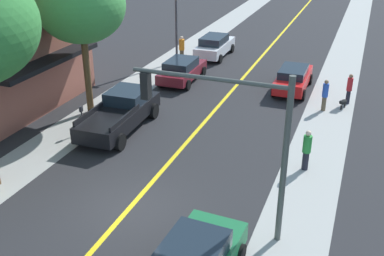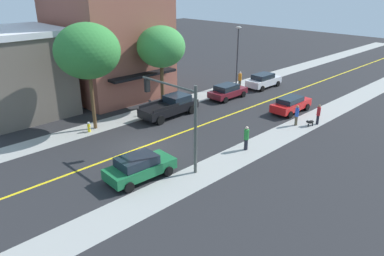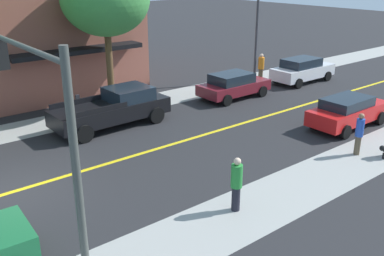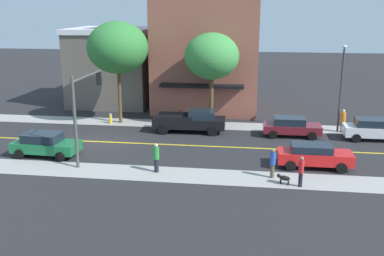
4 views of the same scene
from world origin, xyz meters
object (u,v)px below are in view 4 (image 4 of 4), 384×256
at_px(white_sedan_left_curb, 375,129).
at_px(red_sedan_right_curb, 314,155).
at_px(fire_hydrant, 111,118).
at_px(street_lamp, 342,79).
at_px(maroon_sedan_left_curb, 291,126).
at_px(small_dog, 284,178).
at_px(black_pickup_truck, 192,121).
at_px(pedestrian_green_shirt, 156,157).
at_px(pedestrian_red_shirt, 301,171).
at_px(green_sedan_right_curb, 45,144).
at_px(pedestrian_orange_shirt, 343,120).
at_px(pedestrian_blue_shirt, 273,162).
at_px(parking_meter, 181,116).
at_px(traffic_light_mast, 84,101).
at_px(street_tree_left_near, 118,48).
at_px(street_tree_right_corner, 212,56).

bearing_deg(white_sedan_left_curb, red_sedan_right_curb, -127.75).
relative_size(fire_hydrant, street_lamp, 0.13).
distance_m(maroon_sedan_left_curb, small_dog, 10.09).
bearing_deg(black_pickup_truck, small_dog, -58.53).
distance_m(pedestrian_green_shirt, small_dog, 7.55).
distance_m(white_sedan_left_curb, pedestrian_red_shirt, 11.86).
bearing_deg(white_sedan_left_curb, black_pickup_truck, 178.76).
xyz_separation_m(fire_hydrant, green_sedan_right_curb, (8.94, -1.62, 0.37)).
height_order(green_sedan_right_curb, pedestrian_orange_shirt, pedestrian_orange_shirt).
xyz_separation_m(pedestrian_red_shirt, pedestrian_green_shirt, (-1.13, -8.37, 0.01)).
relative_size(black_pickup_truck, pedestrian_red_shirt, 3.25).
bearing_deg(pedestrian_blue_shirt, parking_meter, 60.76).
relative_size(parking_meter, traffic_light_mast, 0.25).
bearing_deg(red_sedan_right_curb, street_tree_left_near, 148.53).
xyz_separation_m(street_lamp, black_pickup_truck, (1.82, -11.52, -3.28)).
bearing_deg(maroon_sedan_left_curb, pedestrian_green_shirt, -133.82).
bearing_deg(pedestrian_orange_shirt, green_sedan_right_curb, -25.74).
height_order(fire_hydrant, pedestrian_blue_shirt, pedestrian_blue_shirt).
bearing_deg(green_sedan_right_curb, street_tree_right_corner, 46.74).
distance_m(black_pickup_truck, pedestrian_red_shirt, 12.79).
relative_size(green_sedan_right_curb, black_pickup_truck, 0.78).
height_order(fire_hydrant, red_sedan_right_curb, red_sedan_right_curb).
bearing_deg(black_pickup_truck, pedestrian_green_shirt, -96.93).
xyz_separation_m(parking_meter, red_sedan_right_curb, (8.57, 9.74, -0.14)).
xyz_separation_m(fire_hydrant, pedestrian_green_shirt, (10.95, 6.38, 0.53)).
height_order(street_tree_left_near, pedestrian_red_shirt, street_tree_left_near).
height_order(black_pickup_truck, pedestrian_green_shirt, pedestrian_green_shirt).
height_order(red_sedan_right_curb, black_pickup_truck, black_pickup_truck).
relative_size(white_sedan_left_curb, green_sedan_right_curb, 1.04).
bearing_deg(small_dog, pedestrian_red_shirt, -171.74).
bearing_deg(pedestrian_red_shirt, pedestrian_blue_shirt, 80.86).
bearing_deg(parking_meter, street_lamp, 91.28).
height_order(fire_hydrant, street_lamp, street_lamp).
distance_m(street_tree_right_corner, pedestrian_green_shirt, 12.92).
distance_m(traffic_light_mast, black_pickup_truck, 9.90).
distance_m(pedestrian_blue_shirt, pedestrian_red_shirt, 1.90).
xyz_separation_m(street_tree_right_corner, pedestrian_green_shirt, (11.82, -2.14, -4.76)).
xyz_separation_m(street_tree_right_corner, fire_hydrant, (0.87, -8.52, -5.29)).
distance_m(traffic_light_mast, red_sedan_right_curb, 14.81).
bearing_deg(red_sedan_right_curb, black_pickup_truck, 140.56).
bearing_deg(street_lamp, pedestrian_green_shirt, -48.30).
bearing_deg(green_sedan_right_curb, traffic_light_mast, -1.41).
xyz_separation_m(street_tree_left_near, parking_meter, (0.57, 5.32, -5.44)).
height_order(street_tree_right_corner, maroon_sedan_left_curb, street_tree_right_corner).
bearing_deg(pedestrian_green_shirt, black_pickup_truck, 148.66).
distance_m(street_lamp, pedestrian_orange_shirt, 3.23).
xyz_separation_m(pedestrian_green_shirt, pedestrian_orange_shirt, (-10.75, 12.68, 0.02)).
distance_m(white_sedan_left_curb, pedestrian_green_shirt, 17.17).
xyz_separation_m(street_tree_right_corner, traffic_light_mast, (10.02, -7.15, -1.83)).
height_order(maroon_sedan_left_curb, small_dog, maroon_sedan_left_curb).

